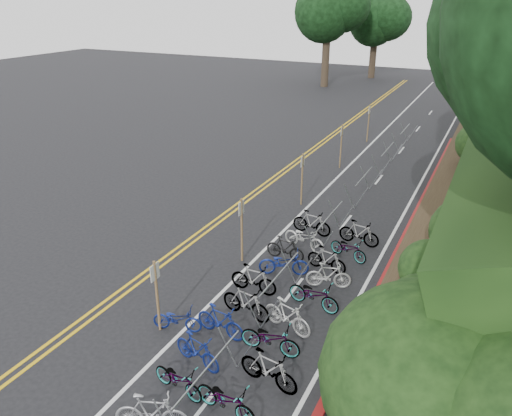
{
  "coord_description": "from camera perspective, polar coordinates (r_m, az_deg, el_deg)",
  "views": [
    {
      "loc": [
        8.31,
        -9.43,
        9.25
      ],
      "look_at": [
        0.21,
        6.97,
        1.3
      ],
      "focal_mm": 35.0,
      "sensor_mm": 36.0,
      "label": 1
    }
  ],
  "objects": [
    {
      "name": "signpost_near",
      "position": [
        14.81,
        -11.28,
        -9.33
      ],
      "size": [
        0.08,
        0.4,
        2.33
      ],
      "color": "brown",
      "rests_on": "ground"
    },
    {
      "name": "bike_racks_rest",
      "position": [
        24.53,
        12.19,
        2.93
      ],
      "size": [
        1.14,
        23.0,
        1.17
      ],
      "color": "gray",
      "rests_on": "ground"
    },
    {
      "name": "ground",
      "position": [
        15.6,
        -12.46,
        -13.51
      ],
      "size": [
        120.0,
        120.0,
        0.0
      ],
      "primitive_type": "plane",
      "color": "black",
      "rests_on": "ground"
    },
    {
      "name": "bike_rack_front",
      "position": [
        12.6,
        -5.43,
        -18.57
      ],
      "size": [
        1.12,
        3.01,
        1.13
      ],
      "color": "gray",
      "rests_on": "ground"
    },
    {
      "name": "signposts_rest",
      "position": [
        25.88,
        7.73,
        5.68
      ],
      "size": [
        0.08,
        18.4,
        2.5
      ],
      "color": "brown",
      "rests_on": "ground"
    },
    {
      "name": "bike_front",
      "position": [
        15.22,
        -8.99,
        -12.41
      ],
      "size": [
        0.9,
        1.59,
        0.79
      ],
      "primitive_type": "imported",
      "rotation": [
        0.0,
        0.0,
        1.84
      ],
      "color": "navy",
      "rests_on": "ground"
    },
    {
      "name": "red_curb",
      "position": [
        23.47,
        17.74,
        -0.78
      ],
      "size": [
        0.25,
        28.0,
        0.1
      ],
      "primitive_type": "cube",
      "color": "maroon",
      "rests_on": "ground"
    },
    {
      "name": "bike_valet",
      "position": [
        15.8,
        2.44,
        -10.25
      ],
      "size": [
        2.94,
        13.0,
        1.05
      ],
      "color": "#9E9EA3",
      "rests_on": "ground"
    },
    {
      "name": "road_markings",
      "position": [
        22.93,
        4.41,
        -0.37
      ],
      "size": [
        7.47,
        80.0,
        0.01
      ],
      "color": "gold",
      "rests_on": "ground"
    }
  ]
}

